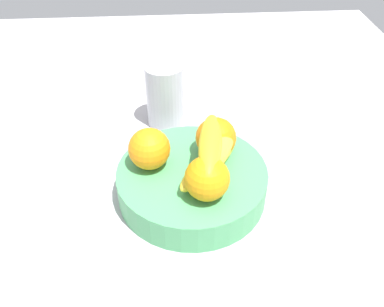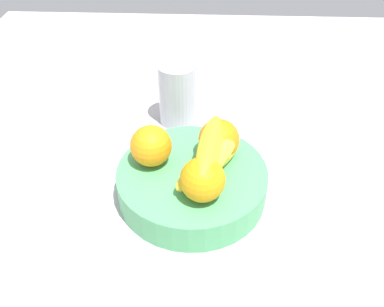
# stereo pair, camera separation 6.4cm
# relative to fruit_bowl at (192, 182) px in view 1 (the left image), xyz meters

# --- Properties ---
(ground_plane) EXTENTS (1.80, 1.40, 0.03)m
(ground_plane) POSITION_rel_fruit_bowl_xyz_m (-0.01, -0.02, -0.04)
(ground_plane) COLOR #B4B0B5
(fruit_bowl) EXTENTS (0.28, 0.28, 0.06)m
(fruit_bowl) POSITION_rel_fruit_bowl_xyz_m (0.00, 0.00, 0.00)
(fruit_bowl) COLOR #4CA364
(fruit_bowl) RESTS_ON ground_plane
(orange_front_left) EXTENTS (0.08, 0.08, 0.08)m
(orange_front_left) POSITION_rel_fruit_bowl_xyz_m (-0.02, -0.07, 0.07)
(orange_front_left) COLOR orange
(orange_front_left) RESTS_ON fruit_bowl
(orange_front_right) EXTENTS (0.08, 0.08, 0.08)m
(orange_front_right) POSITION_rel_fruit_bowl_xyz_m (0.06, 0.02, 0.07)
(orange_front_right) COLOR orange
(orange_front_right) RESTS_ON fruit_bowl
(orange_center) EXTENTS (0.08, 0.08, 0.08)m
(orange_center) POSITION_rel_fruit_bowl_xyz_m (-0.05, 0.05, 0.07)
(orange_center) COLOR orange
(orange_center) RESTS_ON fruit_bowl
(banana_bunch) EXTENTS (0.17, 0.14, 0.08)m
(banana_bunch) POSITION_rel_fruit_bowl_xyz_m (0.01, 0.03, 0.07)
(banana_bunch) COLOR yellow
(banana_bunch) RESTS_ON fruit_bowl
(thermos_tumbler) EXTENTS (0.08, 0.08, 0.14)m
(thermos_tumbler) POSITION_rel_fruit_bowl_xyz_m (-0.24, -0.04, 0.04)
(thermos_tumbler) COLOR #B1B2BA
(thermos_tumbler) RESTS_ON ground_plane
(jar_lid) EXTENTS (0.08, 0.08, 0.02)m
(jar_lid) POSITION_rel_fruit_bowl_xyz_m (0.23, -0.12, -0.02)
(jar_lid) COLOR white
(jar_lid) RESTS_ON ground_plane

